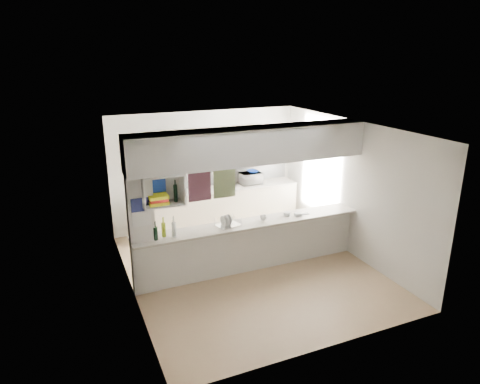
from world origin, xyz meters
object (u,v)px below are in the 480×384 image
dish_rack (228,221)px  wine_bottles (165,230)px  bowl (252,172)px  microwave (251,178)px

dish_rack → wine_bottles: (-1.12, -0.08, 0.05)m
dish_rack → bowl: bearing=43.0°
bowl → dish_rack: (-1.42, -2.08, -0.22)m
bowl → wine_bottles: (-2.55, -2.15, -0.17)m
microwave → wine_bottles: (-2.52, -2.17, -0.01)m
bowl → wine_bottles: size_ratio=0.65×
microwave → bowl: (0.03, -0.02, 0.16)m
dish_rack → wine_bottles: bearing=171.4°
microwave → wine_bottles: bearing=41.8°
wine_bottles → dish_rack: bearing=3.9°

